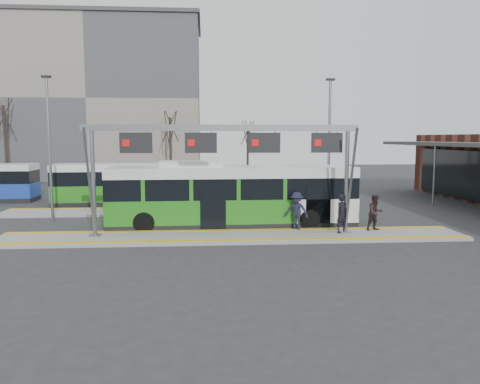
{
  "coord_description": "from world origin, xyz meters",
  "views": [
    {
      "loc": [
        -1.3,
        -21.75,
        4.73
      ],
      "look_at": [
        0.54,
        3.0,
        1.85
      ],
      "focal_mm": 35.0,
      "sensor_mm": 36.0,
      "label": 1
    }
  ],
  "objects_px": {
    "hero_bus": "(232,197)",
    "passenger_c": "(297,211)",
    "gantry": "(226,147)",
    "passenger_a": "(342,214)",
    "passenger_b": "(375,213)"
  },
  "relations": [
    {
      "from": "hero_bus",
      "to": "passenger_c",
      "type": "distance_m",
      "value": 3.62
    },
    {
      "from": "gantry",
      "to": "passenger_a",
      "type": "distance_m",
      "value": 6.48
    },
    {
      "from": "passenger_b",
      "to": "passenger_a",
      "type": "bearing_deg",
      "value": -179.95
    },
    {
      "from": "gantry",
      "to": "passenger_a",
      "type": "xyz_separation_m",
      "value": [
        5.63,
        -0.12,
        -3.21
      ]
    },
    {
      "from": "hero_bus",
      "to": "passenger_a",
      "type": "xyz_separation_m",
      "value": [
        5.21,
        -2.65,
        -0.54
      ]
    },
    {
      "from": "passenger_c",
      "to": "passenger_b",
      "type": "bearing_deg",
      "value": 19.6
    },
    {
      "from": "gantry",
      "to": "hero_bus",
      "type": "distance_m",
      "value": 3.71
    },
    {
      "from": "passenger_a",
      "to": "hero_bus",
      "type": "bearing_deg",
      "value": 125.03
    },
    {
      "from": "passenger_c",
      "to": "passenger_a",
      "type": "bearing_deg",
      "value": 0.95
    },
    {
      "from": "passenger_a",
      "to": "gantry",
      "type": "bearing_deg",
      "value": 150.77
    },
    {
      "from": "passenger_b",
      "to": "passenger_c",
      "type": "distance_m",
      "value": 3.91
    },
    {
      "from": "hero_bus",
      "to": "passenger_a",
      "type": "distance_m",
      "value": 5.87
    },
    {
      "from": "gantry",
      "to": "passenger_b",
      "type": "bearing_deg",
      "value": 2.98
    },
    {
      "from": "hero_bus",
      "to": "passenger_b",
      "type": "height_order",
      "value": "hero_bus"
    },
    {
      "from": "hero_bus",
      "to": "passenger_c",
      "type": "xyz_separation_m",
      "value": [
        3.16,
        -1.68,
        -0.53
      ]
    }
  ]
}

